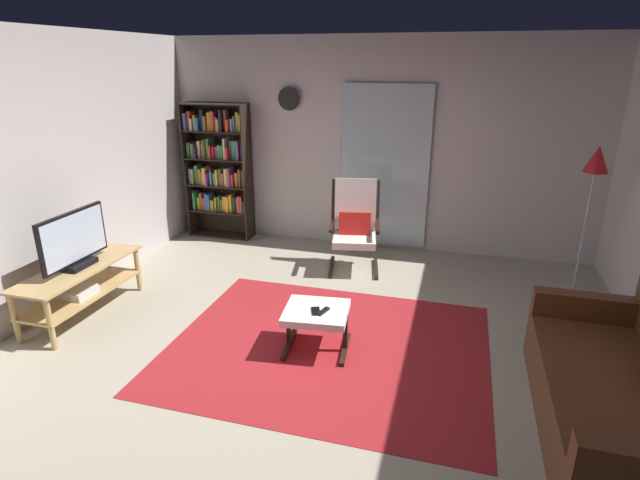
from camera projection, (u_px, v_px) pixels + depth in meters
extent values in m
plane|color=#A99E89|center=(308.00, 363.00, 4.04)|extent=(7.02, 7.02, 0.00)
cube|color=beige|center=(376.00, 146.00, 6.22)|extent=(5.60, 0.06, 2.60)
cube|color=beige|center=(6.00, 184.00, 4.29)|extent=(0.06, 6.00, 2.60)
cube|color=silver|center=(384.00, 167.00, 6.21)|extent=(1.10, 0.01, 2.00)
cube|color=maroon|center=(328.00, 346.00, 4.27)|extent=(2.65, 2.19, 0.01)
cube|color=tan|center=(79.00, 268.00, 4.66)|extent=(0.47, 1.30, 0.02)
cube|color=tan|center=(83.00, 293.00, 4.75)|extent=(0.43, 1.24, 0.02)
cylinder|color=tan|center=(50.00, 325.00, 4.15)|extent=(0.05, 0.05, 0.47)
cylinder|color=tan|center=(138.00, 270.00, 5.24)|extent=(0.05, 0.05, 0.47)
cylinder|color=tan|center=(15.00, 319.00, 4.25)|extent=(0.05, 0.05, 0.47)
cylinder|color=tan|center=(108.00, 266.00, 5.34)|extent=(0.05, 0.05, 0.47)
cube|color=silver|center=(77.00, 292.00, 4.67)|extent=(0.28, 0.28, 0.07)
cube|color=black|center=(78.00, 264.00, 4.65)|extent=(0.20, 0.32, 0.05)
cube|color=black|center=(73.00, 237.00, 4.56)|extent=(0.04, 0.80, 0.48)
cube|color=silver|center=(75.00, 238.00, 4.56)|extent=(0.01, 0.75, 0.43)
cube|color=black|center=(190.00, 170.00, 6.79)|extent=(0.02, 0.30, 1.79)
cube|color=black|center=(248.00, 174.00, 6.57)|extent=(0.02, 0.30, 1.79)
cube|color=black|center=(223.00, 170.00, 6.81)|extent=(0.87, 0.02, 1.79)
cube|color=black|center=(223.00, 234.00, 6.98)|extent=(0.83, 0.28, 0.02)
cube|color=black|center=(221.00, 211.00, 6.87)|extent=(0.83, 0.28, 0.02)
cube|color=black|center=(219.00, 185.00, 6.74)|extent=(0.83, 0.28, 0.02)
cube|color=black|center=(217.00, 159.00, 6.62)|extent=(0.83, 0.28, 0.02)
cube|color=black|center=(216.00, 131.00, 6.50)|extent=(0.83, 0.28, 0.02)
cube|color=black|center=(214.00, 104.00, 6.38)|extent=(0.83, 0.28, 0.02)
cube|color=#5998A3|center=(195.00, 199.00, 6.93)|extent=(0.03, 0.10, 0.26)
cube|color=#308B3D|center=(197.00, 200.00, 6.90)|extent=(0.03, 0.17, 0.24)
cube|color=gold|center=(201.00, 202.00, 6.93)|extent=(0.03, 0.15, 0.17)
cube|color=brown|center=(202.00, 201.00, 6.88)|extent=(0.04, 0.11, 0.23)
cube|color=red|center=(206.00, 203.00, 6.90)|extent=(0.04, 0.16, 0.17)
cube|color=#285BA3|center=(209.00, 201.00, 6.88)|extent=(0.03, 0.22, 0.24)
cube|color=#3A5DA1|center=(211.00, 202.00, 6.84)|extent=(0.03, 0.18, 0.23)
cube|color=gold|center=(214.00, 205.00, 6.85)|extent=(0.04, 0.15, 0.15)
cube|color=olive|center=(218.00, 203.00, 6.84)|extent=(0.03, 0.16, 0.19)
cube|color=green|center=(220.00, 203.00, 6.83)|extent=(0.03, 0.12, 0.20)
cube|color=#C63F30|center=(223.00, 205.00, 6.83)|extent=(0.03, 0.12, 0.16)
cube|color=gold|center=(226.00, 203.00, 6.81)|extent=(0.04, 0.13, 0.21)
cube|color=orange|center=(230.00, 203.00, 6.80)|extent=(0.04, 0.22, 0.22)
cube|color=yellow|center=(232.00, 203.00, 6.77)|extent=(0.04, 0.15, 0.24)
cube|color=#242429|center=(235.00, 204.00, 6.75)|extent=(0.04, 0.12, 0.22)
cube|color=teal|center=(239.00, 204.00, 6.77)|extent=(0.03, 0.15, 0.20)
cube|color=red|center=(241.00, 204.00, 6.73)|extent=(0.03, 0.19, 0.24)
cube|color=#D53D39|center=(244.00, 204.00, 6.74)|extent=(0.02, 0.22, 0.23)
cube|color=#1A2D27|center=(247.00, 206.00, 6.74)|extent=(0.03, 0.24, 0.17)
cube|color=teal|center=(193.00, 175.00, 6.81)|extent=(0.04, 0.18, 0.21)
cube|color=#A5993A|center=(195.00, 176.00, 6.79)|extent=(0.03, 0.17, 0.20)
cube|color=#33814B|center=(199.00, 174.00, 6.79)|extent=(0.04, 0.16, 0.25)
cube|color=orange|center=(202.00, 176.00, 6.79)|extent=(0.04, 0.16, 0.20)
cube|color=brown|center=(204.00, 177.00, 6.77)|extent=(0.04, 0.18, 0.18)
cube|color=gold|center=(207.00, 176.00, 6.73)|extent=(0.04, 0.19, 0.23)
cube|color=#934294|center=(210.00, 178.00, 6.73)|extent=(0.02, 0.23, 0.16)
cube|color=#904385|center=(212.00, 176.00, 6.74)|extent=(0.02, 0.14, 0.21)
cube|color=teal|center=(213.00, 178.00, 6.71)|extent=(0.03, 0.15, 0.18)
cube|color=teal|center=(217.00, 178.00, 6.74)|extent=(0.04, 0.18, 0.16)
cube|color=orange|center=(219.00, 177.00, 6.69)|extent=(0.03, 0.20, 0.22)
cube|color=#327D3B|center=(223.00, 176.00, 6.70)|extent=(0.04, 0.21, 0.22)
cube|color=red|center=(226.00, 178.00, 6.70)|extent=(0.03, 0.22, 0.17)
cube|color=gold|center=(229.00, 176.00, 6.68)|extent=(0.04, 0.24, 0.24)
cube|color=#884385|center=(231.00, 177.00, 6.64)|extent=(0.04, 0.21, 0.25)
cube|color=red|center=(235.00, 179.00, 6.65)|extent=(0.04, 0.20, 0.17)
cube|color=gold|center=(238.00, 179.00, 6.65)|extent=(0.04, 0.16, 0.18)
cube|color=brown|center=(241.00, 177.00, 6.62)|extent=(0.03, 0.15, 0.24)
cube|color=gold|center=(244.00, 178.00, 6.63)|extent=(0.03, 0.13, 0.21)
cube|color=#31853D|center=(190.00, 150.00, 6.67)|extent=(0.04, 0.12, 0.20)
cube|color=#A48D3C|center=(194.00, 150.00, 6.68)|extent=(0.02, 0.16, 0.18)
cube|color=#347C3D|center=(196.00, 150.00, 6.67)|extent=(0.03, 0.19, 0.18)
cube|color=#2D192C|center=(198.00, 152.00, 6.64)|extent=(0.03, 0.23, 0.15)
cube|color=beige|center=(201.00, 149.00, 6.63)|extent=(0.04, 0.15, 0.22)
cube|color=gold|center=(204.00, 150.00, 6.64)|extent=(0.03, 0.13, 0.19)
cube|color=brown|center=(207.00, 148.00, 6.61)|extent=(0.03, 0.19, 0.24)
cube|color=#2E8443|center=(211.00, 148.00, 6.62)|extent=(0.04, 0.20, 0.25)
cube|color=#C43A2E|center=(212.00, 152.00, 6.59)|extent=(0.03, 0.16, 0.17)
cube|color=red|center=(216.00, 152.00, 6.62)|extent=(0.03, 0.19, 0.15)
cube|color=#8F368C|center=(218.00, 152.00, 6.59)|extent=(0.04, 0.12, 0.15)
cube|color=#418A40|center=(222.00, 151.00, 6.59)|extent=(0.03, 0.20, 0.19)
cube|color=#347A45|center=(223.00, 152.00, 6.55)|extent=(0.03, 0.14, 0.18)
cube|color=beige|center=(226.00, 149.00, 6.52)|extent=(0.03, 0.15, 0.27)
cube|color=red|center=(229.00, 153.00, 6.54)|extent=(0.03, 0.21, 0.16)
cube|color=brown|center=(232.00, 149.00, 6.54)|extent=(0.02, 0.15, 0.24)
cube|color=teal|center=(235.00, 150.00, 6.53)|extent=(0.04, 0.13, 0.24)
cube|color=green|center=(237.00, 150.00, 6.49)|extent=(0.03, 0.12, 0.24)
cube|color=#8C3A93|center=(241.00, 150.00, 6.48)|extent=(0.02, 0.21, 0.25)
cube|color=blue|center=(244.00, 150.00, 6.49)|extent=(0.02, 0.18, 0.24)
cube|color=#3B64A4|center=(188.00, 121.00, 6.55)|extent=(0.04, 0.21, 0.22)
cube|color=red|center=(191.00, 120.00, 6.54)|extent=(0.04, 0.15, 0.24)
cube|color=#BDB1A2|center=(195.00, 124.00, 6.55)|extent=(0.03, 0.24, 0.15)
cube|color=gold|center=(197.00, 122.00, 6.52)|extent=(0.03, 0.16, 0.19)
cube|color=#2C6AB8|center=(200.00, 124.00, 6.51)|extent=(0.04, 0.20, 0.16)
cube|color=#17202F|center=(204.00, 120.00, 6.49)|extent=(0.04, 0.14, 0.27)
cube|color=brown|center=(207.00, 123.00, 6.48)|extent=(0.04, 0.20, 0.19)
cube|color=orange|center=(211.00, 121.00, 6.47)|extent=(0.04, 0.16, 0.23)
cube|color=olive|center=(213.00, 121.00, 6.44)|extent=(0.02, 0.13, 0.25)
cube|color=red|center=(215.00, 121.00, 6.44)|extent=(0.03, 0.15, 0.24)
cube|color=#903183|center=(219.00, 123.00, 6.47)|extent=(0.03, 0.20, 0.18)
cube|color=olive|center=(221.00, 125.00, 6.44)|extent=(0.04, 0.21, 0.16)
cube|color=#26202C|center=(223.00, 120.00, 6.41)|extent=(0.03, 0.20, 0.27)
cube|color=brown|center=(226.00, 121.00, 6.40)|extent=(0.03, 0.10, 0.27)
cube|color=red|center=(230.00, 125.00, 6.40)|extent=(0.04, 0.19, 0.16)
cube|color=beige|center=(233.00, 125.00, 6.40)|extent=(0.02, 0.15, 0.16)
cube|color=#3C5BB4|center=(236.00, 124.00, 6.39)|extent=(0.03, 0.16, 0.19)
cube|color=#979A2E|center=(238.00, 122.00, 6.36)|extent=(0.04, 0.10, 0.25)
cube|color=gold|center=(243.00, 123.00, 6.38)|extent=(0.03, 0.20, 0.22)
cube|color=#572F1A|center=(616.00, 409.00, 3.20)|extent=(0.90, 1.86, 0.40)
cube|color=#572F1A|center=(595.00, 307.00, 3.88)|extent=(0.90, 0.14, 0.20)
cube|color=black|center=(376.00, 268.00, 5.83)|extent=(0.15, 0.60, 0.04)
cube|color=black|center=(378.00, 208.00, 5.85)|extent=(0.07, 0.18, 0.63)
cube|color=black|center=(378.00, 225.00, 5.67)|extent=(0.14, 0.52, 0.03)
cube|color=black|center=(331.00, 267.00, 5.87)|extent=(0.15, 0.60, 0.04)
cube|color=black|center=(333.00, 207.00, 5.89)|extent=(0.07, 0.18, 0.63)
cube|color=black|center=(332.00, 224.00, 5.71)|extent=(0.14, 0.52, 0.03)
cube|color=white|center=(354.00, 239.00, 5.71)|extent=(0.57, 0.60, 0.08)
cube|color=white|center=(355.00, 204.00, 5.84)|extent=(0.51, 0.28, 0.60)
cube|color=red|center=(355.00, 226.00, 5.76)|extent=(0.39, 0.26, 0.34)
cube|color=white|center=(317.00, 313.00, 4.13)|extent=(0.57, 0.53, 0.06)
cube|color=black|center=(289.00, 344.00, 4.27)|extent=(0.09, 0.48, 0.04)
cube|color=black|center=(289.00, 328.00, 4.22)|extent=(0.04, 0.04, 0.31)
cube|color=black|center=(345.00, 349.00, 4.20)|extent=(0.09, 0.48, 0.04)
cube|color=black|center=(345.00, 333.00, 4.14)|extent=(0.04, 0.04, 0.31)
cube|color=black|center=(323.00, 311.00, 4.06)|extent=(0.08, 0.15, 0.02)
cube|color=black|center=(316.00, 311.00, 4.08)|extent=(0.11, 0.16, 0.01)
cylinder|color=#A5A5AD|center=(573.00, 290.00, 5.30)|extent=(0.22, 0.22, 0.02)
cylinder|color=#B2B2B7|center=(584.00, 233.00, 5.09)|extent=(0.02, 0.02, 1.26)
cone|color=red|center=(598.00, 159.00, 4.83)|extent=(0.23, 0.23, 0.26)
cylinder|color=silver|center=(289.00, 99.00, 6.25)|extent=(0.28, 0.02, 0.28)
cylinder|color=black|center=(289.00, 99.00, 6.24)|extent=(0.29, 0.01, 0.29)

